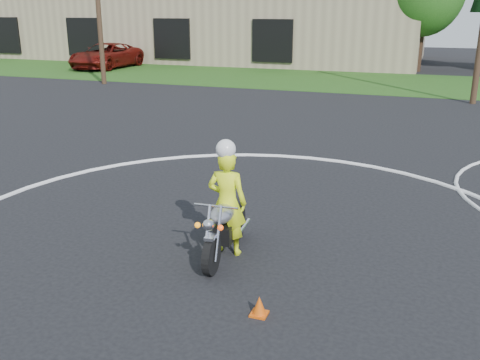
% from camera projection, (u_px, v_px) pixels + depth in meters
% --- Properties ---
extents(ground, '(120.00, 120.00, 0.00)m').
position_uv_depth(ground, '(170.00, 317.00, 7.68)').
color(ground, black).
rests_on(ground, ground).
extents(grass_strip, '(120.00, 10.00, 0.02)m').
position_uv_depth(grass_strip, '(377.00, 82.00, 31.84)').
color(grass_strip, '#1E4714').
rests_on(grass_strip, ground).
extents(course_markings, '(19.05, 19.05, 0.12)m').
position_uv_depth(course_markings, '(364.00, 226.00, 10.87)').
color(course_markings, silver).
rests_on(course_markings, ground).
extents(primary_motorcycle, '(0.76, 2.17, 1.14)m').
position_uv_depth(primary_motorcycle, '(225.00, 227.00, 9.42)').
color(primary_motorcycle, black).
rests_on(primary_motorcycle, ground).
extents(rider_primary_grp, '(0.73, 0.50, 2.12)m').
position_uv_depth(rider_primary_grp, '(227.00, 199.00, 9.40)').
color(rider_primary_grp, '#E7FF1A').
rests_on(rider_primary_grp, ground).
extents(pickup_grp, '(3.03, 6.49, 1.80)m').
position_uv_depth(pickup_grp, '(106.00, 56.00, 39.21)').
color(pickup_grp, '#5F0F0A').
rests_on(pickup_grp, ground).
extents(warehouse, '(41.00, 17.00, 8.30)m').
position_uv_depth(warehouse, '(192.00, 9.00, 48.02)').
color(warehouse, tan).
rests_on(warehouse, ground).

